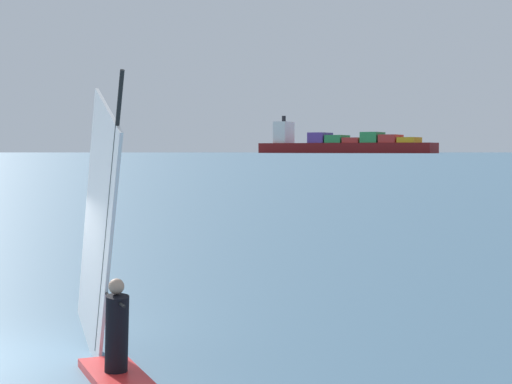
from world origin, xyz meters
name	(u,v)px	position (x,y,z in m)	size (l,w,h in m)	color
windsurfer	(109,295)	(1.79, -1.12, 1.13)	(1.64, 4.43, 4.49)	red
cargo_ship	(344,144)	(177.01, 796.44, 8.68)	(164.27, 125.11, 37.78)	maroon
distant_headland	(364,141)	(364.17, 1488.70, 18.35)	(840.00, 242.58, 36.71)	#60665B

